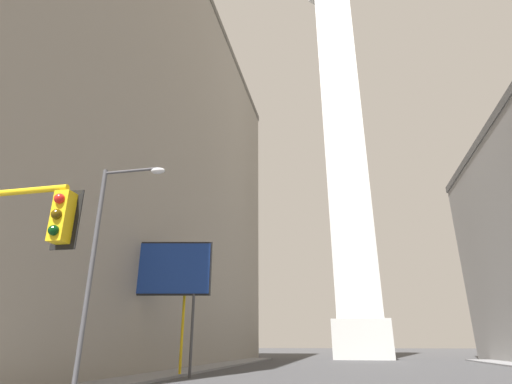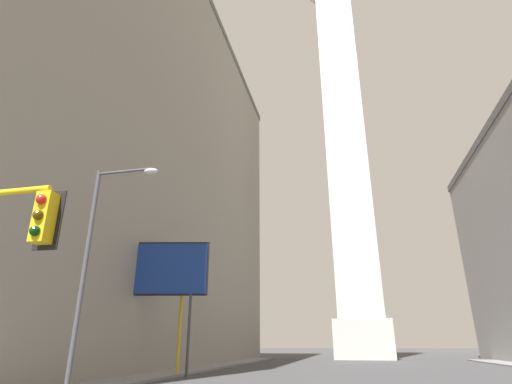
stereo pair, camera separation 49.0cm
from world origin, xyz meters
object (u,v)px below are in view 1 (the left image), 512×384
at_px(obelisk, 343,135).
at_px(traffic_light_mid_left, 186,307).
at_px(street_lamp, 103,249).
at_px(billboard_sign, 161,271).

height_order(obelisk, traffic_light_mid_left, obelisk).
bearing_deg(obelisk, street_lamp, -104.48).
height_order(traffic_light_mid_left, street_lamp, street_lamp).
distance_m(traffic_light_mid_left, billboard_sign, 2.88).
bearing_deg(billboard_sign, traffic_light_mid_left, 45.31).
relative_size(traffic_light_mid_left, street_lamp, 0.69).
distance_m(obelisk, billboard_sign, 46.10).
bearing_deg(billboard_sign, obelisk, 68.93).
relative_size(obelisk, street_lamp, 7.56).
bearing_deg(obelisk, traffic_light_mid_left, -109.87).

